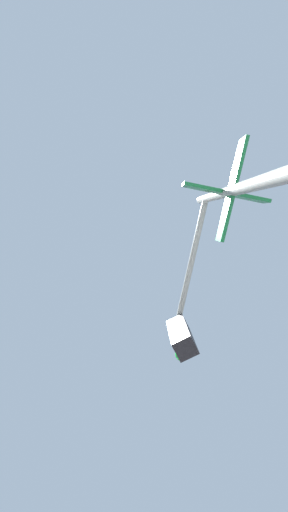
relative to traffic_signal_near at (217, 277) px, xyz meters
The scene contains 1 object.
traffic_signal_near is the anchor object (origin of this frame).
Camera 1 is at (-7.53, -6.01, 1.55)m, focal length 18.61 mm.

